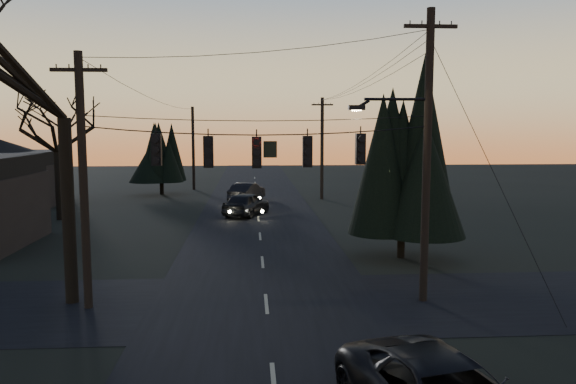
{
  "coord_description": "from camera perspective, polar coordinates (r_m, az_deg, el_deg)",
  "views": [
    {
      "loc": [
        -0.52,
        -8.76,
        6.08
      ],
      "look_at": [
        0.75,
        10.04,
        3.89
      ],
      "focal_mm": 35.0,
      "sensor_mm": 36.0,
      "label": 1
    }
  ],
  "objects": [
    {
      "name": "bare_tree_dist",
      "position": [
        39.41,
        -22.53,
        6.33
      ],
      "size": [
        6.65,
        6.65,
        8.89
      ],
      "color": "black",
      "rests_on": "ground"
    },
    {
      "name": "utility_pole_right",
      "position": [
        20.62,
        13.53,
        -10.7
      ],
      "size": [
        5.0,
        0.3,
        10.0
      ],
      "primitive_type": null,
      "color": "black",
      "rests_on": "ground"
    },
    {
      "name": "bare_tree_left",
      "position": [
        20.57,
        -22.11,
        14.11
      ],
      "size": [
        9.8,
        9.8,
        12.76
      ],
      "color": "black",
      "rests_on": "ground"
    },
    {
      "name": "utility_pole_far_r",
      "position": [
        47.53,
        3.44,
        -0.72
      ],
      "size": [
        1.8,
        0.3,
        8.5
      ],
      "primitive_type": null,
      "color": "black",
      "rests_on": "ground"
    },
    {
      "name": "utility_pole_left",
      "position": [
        20.47,
        -19.58,
        -11.04
      ],
      "size": [
        1.8,
        0.3,
        8.5
      ],
      "primitive_type": null,
      "color": "black",
      "rests_on": "ground"
    },
    {
      "name": "cross_road",
      "position": [
        19.72,
        -2.21,
        -11.29
      ],
      "size": [
        60.0,
        7.0,
        0.02
      ],
      "primitive_type": "cube",
      "color": "black",
      "rests_on": "ground"
    },
    {
      "name": "sedan_oncoming_b",
      "position": [
        45.88,
        -4.19,
        -0.03
      ],
      "size": [
        3.13,
        4.92,
        1.53
      ],
      "primitive_type": "imported",
      "rotation": [
        0.0,
        0.0,
        2.79
      ],
      "color": "black",
      "rests_on": "ground"
    },
    {
      "name": "utility_pole_far_l",
      "position": [
        55.37,
        -9.53,
        0.25
      ],
      "size": [
        0.3,
        0.3,
        8.0
      ],
      "primitive_type": null,
      "color": "black",
      "rests_on": "ground"
    },
    {
      "name": "sedan_oncoming_a",
      "position": [
        38.66,
        -4.25,
        -1.21
      ],
      "size": [
        3.61,
        5.11,
        1.62
      ],
      "primitive_type": "imported",
      "rotation": [
        0.0,
        0.0,
        2.74
      ],
      "color": "black",
      "rests_on": "ground"
    },
    {
      "name": "evergreen_right",
      "position": [
        26.27,
        11.61,
        3.69
      ],
      "size": [
        4.03,
        4.03,
        8.39
      ],
      "color": "black",
      "rests_on": "ground"
    },
    {
      "name": "main_road",
      "position": [
        29.4,
        -2.78,
        -5.28
      ],
      "size": [
        8.0,
        120.0,
        0.02
      ],
      "primitive_type": "cube",
      "color": "black",
      "rests_on": "ground"
    },
    {
      "name": "evergreen_dist",
      "position": [
        51.76,
        -12.79,
        3.78
      ],
      "size": [
        3.74,
        3.74,
        6.11
      ],
      "color": "black",
      "rests_on": "ground"
    },
    {
      "name": "span_signal_assembly",
      "position": [
        18.78,
        -3.02,
        4.22
      ],
      "size": [
        11.5,
        0.44,
        1.53
      ],
      "color": "black",
      "rests_on": "ground"
    }
  ]
}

